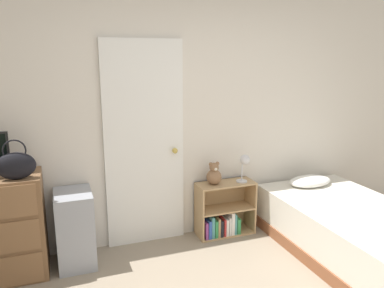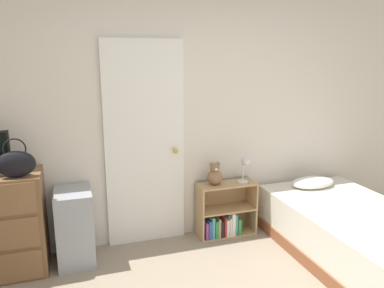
{
  "view_description": "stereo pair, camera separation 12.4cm",
  "coord_description": "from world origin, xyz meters",
  "px_view_note": "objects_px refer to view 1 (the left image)",
  "views": [
    {
      "loc": [
        -1.19,
        -1.52,
        1.86
      ],
      "look_at": [
        0.02,
        1.78,
        1.05
      ],
      "focal_mm": 35.0,
      "sensor_mm": 36.0,
      "label": 1
    },
    {
      "loc": [
        -1.07,
        -1.56,
        1.86
      ],
      "look_at": [
        0.02,
        1.78,
        1.05
      ],
      "focal_mm": 35.0,
      "sensor_mm": 36.0,
      "label": 2
    }
  ],
  "objects_px": {
    "storage_bin": "(75,228)",
    "bed": "(351,230)",
    "bookshelf": "(223,215)",
    "teddy_bear": "(214,175)",
    "handbag": "(16,165)",
    "desk_lamp": "(244,163)"
  },
  "relations": [
    {
      "from": "teddy_bear",
      "to": "desk_lamp",
      "type": "xyz_separation_m",
      "value": [
        0.33,
        -0.04,
        0.11
      ]
    },
    {
      "from": "bookshelf",
      "to": "teddy_bear",
      "type": "distance_m",
      "value": 0.48
    },
    {
      "from": "storage_bin",
      "to": "teddy_bear",
      "type": "bearing_deg",
      "value": 3.39
    },
    {
      "from": "handbag",
      "to": "desk_lamp",
      "type": "relative_size",
      "value": 1.1
    },
    {
      "from": "teddy_bear",
      "to": "desk_lamp",
      "type": "bearing_deg",
      "value": -6.86
    },
    {
      "from": "desk_lamp",
      "to": "bed",
      "type": "xyz_separation_m",
      "value": [
        0.78,
        -0.76,
        -0.55
      ]
    },
    {
      "from": "storage_bin",
      "to": "teddy_bear",
      "type": "distance_m",
      "value": 1.45
    },
    {
      "from": "teddy_bear",
      "to": "bed",
      "type": "bearing_deg",
      "value": -35.73
    },
    {
      "from": "storage_bin",
      "to": "bed",
      "type": "distance_m",
      "value": 2.62
    },
    {
      "from": "desk_lamp",
      "to": "bed",
      "type": "bearing_deg",
      "value": -44.17
    },
    {
      "from": "storage_bin",
      "to": "bed",
      "type": "xyz_separation_m",
      "value": [
        2.52,
        -0.71,
        -0.11
      ]
    },
    {
      "from": "handbag",
      "to": "teddy_bear",
      "type": "xyz_separation_m",
      "value": [
        1.82,
        0.22,
        -0.35
      ]
    },
    {
      "from": "bookshelf",
      "to": "bed",
      "type": "height_order",
      "value": "bed"
    },
    {
      "from": "desk_lamp",
      "to": "bed",
      "type": "distance_m",
      "value": 1.22
    },
    {
      "from": "handbag",
      "to": "storage_bin",
      "type": "distance_m",
      "value": 0.81
    },
    {
      "from": "bookshelf",
      "to": "desk_lamp",
      "type": "distance_m",
      "value": 0.62
    },
    {
      "from": "teddy_bear",
      "to": "handbag",
      "type": "bearing_deg",
      "value": -173.2
    },
    {
      "from": "handbag",
      "to": "storage_bin",
      "type": "height_order",
      "value": "handbag"
    },
    {
      "from": "teddy_bear",
      "to": "storage_bin",
      "type": "bearing_deg",
      "value": -176.61
    },
    {
      "from": "storage_bin",
      "to": "desk_lamp",
      "type": "distance_m",
      "value": 1.79
    },
    {
      "from": "bookshelf",
      "to": "desk_lamp",
      "type": "relative_size",
      "value": 2.07
    },
    {
      "from": "bookshelf",
      "to": "teddy_bear",
      "type": "xyz_separation_m",
      "value": [
        -0.11,
        -0.0,
        0.46
      ]
    }
  ]
}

